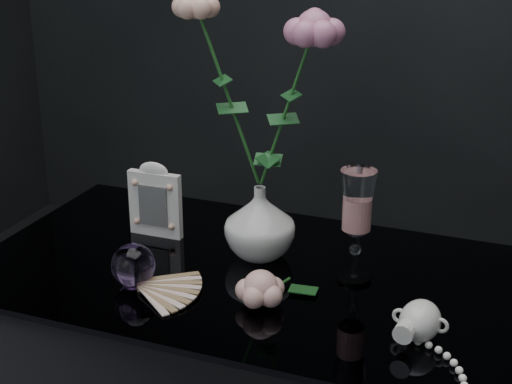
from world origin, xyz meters
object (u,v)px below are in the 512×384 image
at_px(wine_glass, 356,226).
at_px(picture_frame, 155,199).
at_px(paperweight, 133,265).
at_px(vase, 260,222).
at_px(pearl_jar, 420,319).
at_px(loose_rose, 261,288).

distance_m(wine_glass, picture_frame, 0.43).
bearing_deg(paperweight, vase, 49.74).
bearing_deg(pearl_jar, picture_frame, 166.11).
distance_m(vase, loose_rose, 0.20).
xyz_separation_m(picture_frame, pearl_jar, (0.57, -0.20, -0.05)).
relative_size(picture_frame, paperweight, 2.00).
distance_m(vase, pearl_jar, 0.39).
xyz_separation_m(paperweight, pearl_jar, (0.51, 0.01, -0.01)).
distance_m(vase, picture_frame, 0.23).
relative_size(picture_frame, pearl_jar, 0.68).
bearing_deg(paperweight, wine_glass, 24.84).
relative_size(vase, paperweight, 1.79).
bearing_deg(vase, wine_glass, -8.29).
height_order(wine_glass, paperweight, wine_glass).
relative_size(paperweight, pearl_jar, 0.34).
height_order(wine_glass, picture_frame, wine_glass).
bearing_deg(picture_frame, paperweight, -72.63).
distance_m(paperweight, pearl_jar, 0.51).
bearing_deg(wine_glass, paperweight, -155.16).
distance_m(picture_frame, loose_rose, 0.36).
bearing_deg(wine_glass, picture_frame, 174.29).
bearing_deg(pearl_jar, wine_glass, 138.55).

